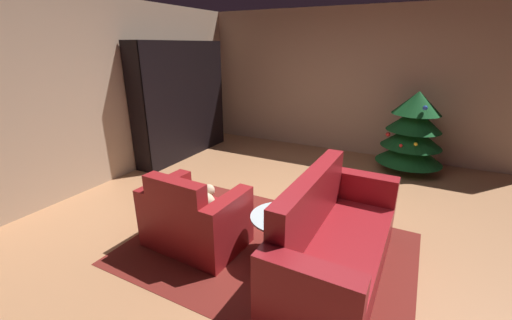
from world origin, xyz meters
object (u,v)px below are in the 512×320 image
at_px(armchair_red, 194,219).
at_px(coffee_table, 282,221).
at_px(bookshelf_unit, 186,101).
at_px(couch_red, 333,247).
at_px(bottle_on_table, 293,200).
at_px(decorated_tree, 413,132).
at_px(book_stack_on_table, 282,214).

relative_size(armchair_red, coffee_table, 1.67).
bearing_deg(bookshelf_unit, couch_red, -33.57).
distance_m(coffee_table, bottle_on_table, 0.23).
xyz_separation_m(armchair_red, bottle_on_table, (0.92, 0.38, 0.26)).
xyz_separation_m(bookshelf_unit, coffee_table, (2.84, -2.15, -0.60)).
height_order(armchair_red, couch_red, couch_red).
height_order(bookshelf_unit, coffee_table, bookshelf_unit).
bearing_deg(couch_red, bottle_on_table, 153.36).
relative_size(armchair_red, decorated_tree, 0.77).
relative_size(couch_red, bottle_on_table, 6.70).
bearing_deg(bottle_on_table, armchair_red, -157.39).
relative_size(armchair_red, couch_red, 0.55).
height_order(armchair_red, bottle_on_table, armchair_red).
xyz_separation_m(coffee_table, book_stack_on_table, (0.01, -0.03, 0.10)).
height_order(couch_red, decorated_tree, decorated_tree).
bearing_deg(coffee_table, book_stack_on_table, -71.72).
xyz_separation_m(book_stack_on_table, bottle_on_table, (0.04, 0.19, 0.06)).
relative_size(couch_red, decorated_tree, 1.41).
distance_m(armchair_red, book_stack_on_table, 0.92).
xyz_separation_m(book_stack_on_table, decorated_tree, (0.93, 3.10, 0.16)).
bearing_deg(bottle_on_table, coffee_table, -105.97).
height_order(bottle_on_table, decorated_tree, decorated_tree).
bearing_deg(bookshelf_unit, book_stack_on_table, -37.42).
distance_m(bookshelf_unit, armchair_red, 3.17).
bearing_deg(coffee_table, bookshelf_unit, 142.85).
distance_m(couch_red, book_stack_on_table, 0.54).
bearing_deg(armchair_red, book_stack_on_table, 12.40).
height_order(couch_red, coffee_table, couch_red).
height_order(armchair_red, coffee_table, armchair_red).
distance_m(bookshelf_unit, book_stack_on_table, 3.63).
xyz_separation_m(armchair_red, book_stack_on_table, (0.88, 0.19, 0.20)).
xyz_separation_m(coffee_table, decorated_tree, (0.94, 3.07, 0.26)).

